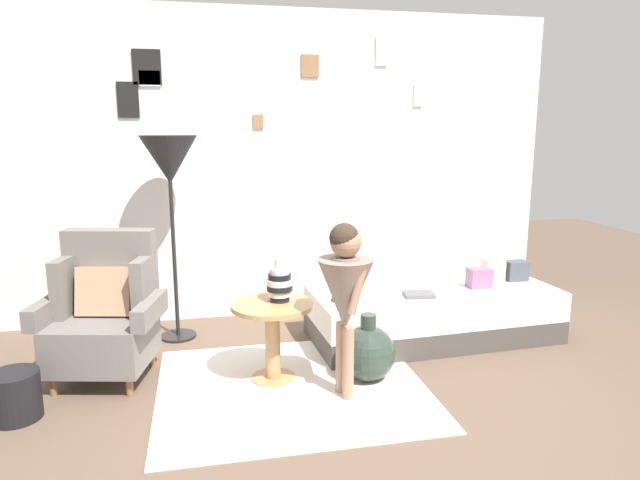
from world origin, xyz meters
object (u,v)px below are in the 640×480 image
(vase_striped, at_px, (280,284))
(side_table, at_px, (272,326))
(demijohn_near, at_px, (368,353))
(book_on_daybed, at_px, (419,295))
(magazine_basket, at_px, (15,396))
(person_child, at_px, (345,288))
(armchair, at_px, (105,313))
(daybed, at_px, (433,313))
(floor_lamp, at_px, (169,166))

(vase_striped, bearing_deg, side_table, -148.60)
(demijohn_near, bearing_deg, side_table, 168.27)
(book_on_daybed, xyz_separation_m, magazine_basket, (-2.65, -0.53, -0.28))
(book_on_daybed, bearing_deg, person_child, -138.42)
(side_table, xyz_separation_m, book_on_daybed, (1.14, 0.33, 0.04))
(armchair, distance_m, book_on_daybed, 2.21)
(daybed, height_order, demijohn_near, demijohn_near)
(armchair, relative_size, demijohn_near, 2.15)
(magazine_basket, bearing_deg, person_child, -3.66)
(vase_striped, xyz_separation_m, book_on_daybed, (1.09, 0.30, -0.23))
(floor_lamp, bearing_deg, daybed, -12.24)
(demijohn_near, bearing_deg, armchair, 165.94)
(armchair, bearing_deg, person_child, -22.72)
(armchair, height_order, daybed, armchair)
(person_child, bearing_deg, magazine_basket, 176.34)
(floor_lamp, relative_size, book_on_daybed, 7.19)
(side_table, bearing_deg, person_child, -38.70)
(daybed, height_order, floor_lamp, floor_lamp)
(side_table, xyz_separation_m, vase_striped, (0.06, 0.03, 0.27))
(vase_striped, bearing_deg, magazine_basket, -171.45)
(person_child, distance_m, demijohn_near, 0.58)
(daybed, distance_m, side_table, 1.43)
(side_table, bearing_deg, book_on_daybed, 16.22)
(armchair, bearing_deg, demijohn_near, -14.06)
(demijohn_near, bearing_deg, vase_striped, 163.85)
(armchair, distance_m, daybed, 2.42)
(side_table, distance_m, magazine_basket, 1.54)
(daybed, bearing_deg, person_child, -138.61)
(armchair, bearing_deg, book_on_daybed, 0.96)
(book_on_daybed, distance_m, magazine_basket, 2.71)
(book_on_daybed, bearing_deg, floor_lamp, 161.76)
(vase_striped, relative_size, floor_lamp, 0.18)
(vase_striped, distance_m, demijohn_near, 0.74)
(side_table, bearing_deg, magazine_basket, -172.40)
(book_on_daybed, bearing_deg, demijohn_near, -139.11)
(daybed, xyz_separation_m, magazine_basket, (-2.83, -0.69, -0.06))
(side_table, relative_size, vase_striped, 1.90)
(person_child, bearing_deg, book_on_daybed, 41.58)
(armchair, height_order, magazine_basket, armchair)
(vase_striped, height_order, book_on_daybed, vase_striped)
(book_on_daybed, bearing_deg, side_table, -163.78)
(vase_striped, xyz_separation_m, floor_lamp, (-0.70, 0.89, 0.71))
(side_table, bearing_deg, demijohn_near, -11.73)
(side_table, height_order, vase_striped, vase_striped)
(person_child, bearing_deg, demijohn_near, 43.28)
(armchair, xyz_separation_m, vase_striped, (1.13, -0.26, 0.21))
(side_table, xyz_separation_m, magazine_basket, (-1.51, -0.20, -0.24))
(person_child, xyz_separation_m, book_on_daybed, (0.74, 0.65, -0.28))
(floor_lamp, bearing_deg, book_on_daybed, -18.24)
(person_child, relative_size, demijohn_near, 2.42)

